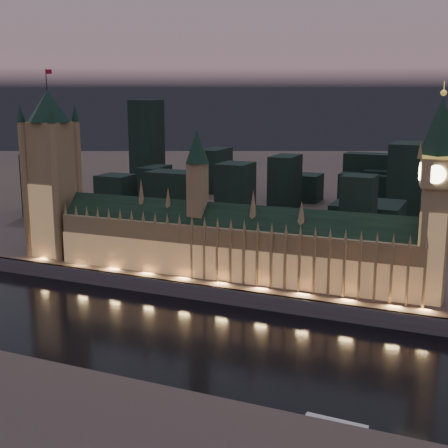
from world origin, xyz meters
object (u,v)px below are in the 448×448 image
at_px(palace_of_westminster, 230,243).
at_px(victoria_tower, 51,165).
at_px(elizabeth_tower, 437,183).
at_px(river_boat, 335,431).

bearing_deg(palace_of_westminster, victoria_tower, 179.91).
relative_size(elizabeth_tower, river_boat, 2.68).
xyz_separation_m(victoria_tower, elizabeth_tower, (218.00, 0.00, 2.53)).
distance_m(victoria_tower, river_boat, 243.02).
relative_size(victoria_tower, river_boat, 2.88).
xyz_separation_m(elizabeth_tower, river_boat, (-15.52, -119.92, -63.19)).
bearing_deg(victoria_tower, palace_of_westminster, -0.09).
height_order(victoria_tower, elizabeth_tower, victoria_tower).
bearing_deg(river_boat, elizabeth_tower, 82.63).
distance_m(palace_of_westminster, victoria_tower, 120.94).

